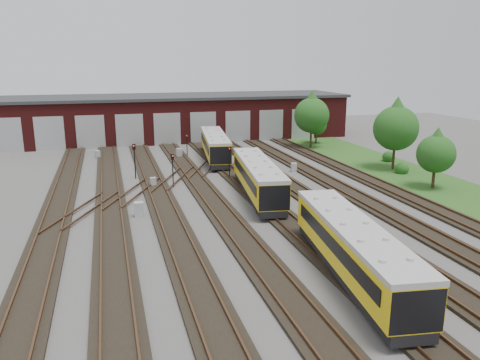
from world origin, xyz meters
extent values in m
plane|color=#464341|center=(0.00, 0.00, 0.00)|extent=(120.00, 120.00, 0.00)
cube|color=black|center=(-14.00, 0.00, 0.09)|extent=(2.40, 70.00, 0.18)
cube|color=#513520|center=(-14.72, 0.00, 0.26)|extent=(0.10, 70.00, 0.15)
cube|color=#513520|center=(-13.28, 0.00, 0.26)|extent=(0.10, 70.00, 0.15)
cube|color=black|center=(-10.00, 0.00, 0.09)|extent=(2.40, 70.00, 0.18)
cube|color=#513520|center=(-10.72, 0.00, 0.26)|extent=(0.10, 70.00, 0.15)
cube|color=#513520|center=(-9.28, 0.00, 0.26)|extent=(0.10, 70.00, 0.15)
cube|color=black|center=(-6.00, 0.00, 0.09)|extent=(2.40, 70.00, 0.18)
cube|color=#513520|center=(-6.72, 0.00, 0.26)|extent=(0.10, 70.00, 0.15)
cube|color=#513520|center=(-5.28, 0.00, 0.26)|extent=(0.10, 70.00, 0.15)
cube|color=black|center=(-2.00, 0.00, 0.09)|extent=(2.40, 70.00, 0.18)
cube|color=#513520|center=(-2.72, 0.00, 0.26)|extent=(0.10, 70.00, 0.15)
cube|color=#513520|center=(-1.28, 0.00, 0.26)|extent=(0.10, 70.00, 0.15)
cube|color=black|center=(2.00, 0.00, 0.09)|extent=(2.40, 70.00, 0.18)
cube|color=#513520|center=(1.28, 0.00, 0.26)|extent=(0.10, 70.00, 0.15)
cube|color=#513520|center=(2.72, 0.00, 0.26)|extent=(0.10, 70.00, 0.15)
cube|color=black|center=(6.00, 0.00, 0.09)|extent=(2.40, 70.00, 0.18)
cube|color=#513520|center=(5.28, 0.00, 0.26)|extent=(0.10, 70.00, 0.15)
cube|color=#513520|center=(6.72, 0.00, 0.26)|extent=(0.10, 70.00, 0.15)
cube|color=black|center=(10.00, 0.00, 0.09)|extent=(2.40, 70.00, 0.18)
cube|color=#513520|center=(9.28, 0.00, 0.26)|extent=(0.10, 70.00, 0.15)
cube|color=#513520|center=(10.72, 0.00, 0.26)|extent=(0.10, 70.00, 0.15)
cube|color=black|center=(14.00, 0.00, 0.09)|extent=(2.40, 70.00, 0.18)
cube|color=#513520|center=(13.28, 0.00, 0.26)|extent=(0.10, 70.00, 0.15)
cube|color=#513520|center=(14.72, 0.00, 0.26)|extent=(0.10, 70.00, 0.15)
cube|color=#513520|center=(-8.00, 10.00, 0.26)|extent=(5.40, 9.62, 0.15)
cube|color=#513520|center=(-4.00, 14.00, 0.26)|extent=(5.40, 9.62, 0.15)
cube|color=#513520|center=(0.00, 18.00, 0.26)|extent=(5.40, 9.62, 0.15)
cube|color=#513520|center=(-12.00, 6.00, 0.26)|extent=(5.40, 9.62, 0.15)
cube|color=#513520|center=(4.00, 22.00, 0.26)|extent=(5.40, 9.62, 0.15)
cube|color=#4C1313|center=(0.00, 40.00, 3.00)|extent=(50.00, 12.00, 6.00)
cube|color=#2D2E30|center=(0.00, 40.00, 6.15)|extent=(51.00, 12.50, 0.40)
cube|color=#9C9EA1|center=(-22.00, 33.98, 2.20)|extent=(3.60, 0.12, 4.40)
cube|color=#9C9EA1|center=(-17.00, 33.98, 2.20)|extent=(3.60, 0.12, 4.40)
cube|color=#9C9EA1|center=(-12.00, 33.98, 2.20)|extent=(3.60, 0.12, 4.40)
cube|color=#9C9EA1|center=(-7.00, 33.98, 2.20)|extent=(3.60, 0.12, 4.40)
cube|color=#9C9EA1|center=(-2.00, 33.98, 2.20)|extent=(3.60, 0.12, 4.40)
cube|color=#9C9EA1|center=(3.00, 33.98, 2.20)|extent=(3.60, 0.12, 4.40)
cube|color=#9C9EA1|center=(8.00, 33.98, 2.20)|extent=(3.60, 0.12, 4.40)
cube|color=#9C9EA1|center=(13.00, 33.98, 2.20)|extent=(3.60, 0.12, 4.40)
cube|color=#9C9EA1|center=(18.00, 33.98, 2.20)|extent=(3.60, 0.12, 4.40)
cube|color=#284B19|center=(19.00, 10.00, 0.03)|extent=(8.00, 55.00, 0.05)
cube|color=black|center=(2.00, -9.54, 0.59)|extent=(3.79, 13.39, 0.53)
cube|color=gold|center=(2.00, -9.54, 1.83)|extent=(4.05, 13.42, 1.94)
cube|color=#B0B1AC|center=(2.00, -9.54, 2.93)|extent=(4.14, 13.43, 0.26)
cube|color=black|center=(0.85, -9.39, 2.05)|extent=(1.62, 11.55, 0.75)
cube|color=black|center=(3.15, -9.70, 2.05)|extent=(1.62, 11.55, 0.75)
cube|color=black|center=(2.00, 6.46, 0.59)|extent=(3.79, 13.39, 0.53)
cube|color=gold|center=(2.00, 6.46, 1.83)|extent=(4.05, 13.42, 1.94)
cube|color=#B0B1AC|center=(2.00, 6.46, 2.93)|extent=(4.14, 13.43, 0.26)
cube|color=black|center=(0.85, 6.61, 2.05)|extent=(1.62, 11.55, 0.75)
cube|color=black|center=(3.15, 6.30, 2.05)|extent=(1.62, 11.55, 0.75)
cube|color=black|center=(2.00, 22.46, 0.59)|extent=(3.79, 13.39, 0.53)
cube|color=gold|center=(2.00, 22.46, 1.83)|extent=(4.05, 13.42, 1.94)
cube|color=#B0B1AC|center=(2.00, 22.46, 2.93)|extent=(4.14, 13.43, 0.26)
cube|color=black|center=(0.85, 22.61, 2.05)|extent=(1.62, 11.55, 0.75)
cube|color=black|center=(3.15, 22.30, 2.05)|extent=(1.62, 11.55, 0.75)
cylinder|color=black|center=(-7.51, 15.90, 1.44)|extent=(0.11, 0.11, 2.89)
cube|color=black|center=(-7.51, 15.90, 3.17)|extent=(0.32, 0.24, 0.56)
sphere|color=red|center=(-7.51, 15.78, 3.28)|extent=(0.13, 0.13, 0.13)
cylinder|color=black|center=(-4.40, 11.74, 1.28)|extent=(0.10, 0.10, 2.56)
cube|color=black|center=(-4.40, 11.74, 2.81)|extent=(0.29, 0.23, 0.51)
sphere|color=red|center=(-4.40, 11.64, 2.91)|extent=(0.12, 0.12, 0.12)
cylinder|color=black|center=(-0.78, 25.38, 1.11)|extent=(0.10, 0.10, 2.22)
cube|color=black|center=(-0.78, 25.38, 2.46)|extent=(0.24, 0.15, 0.48)
sphere|color=red|center=(-0.78, 25.28, 2.55)|extent=(0.11, 0.11, 0.11)
cylinder|color=black|center=(1.27, 13.05, 1.36)|extent=(0.09, 0.09, 2.73)
cube|color=black|center=(1.27, 13.05, 2.97)|extent=(0.24, 0.16, 0.47)
sphere|color=red|center=(1.27, 12.96, 3.06)|extent=(0.11, 0.11, 0.11)
cube|color=#A2A5A7|center=(-8.02, 4.02, 0.55)|extent=(0.68, 0.57, 1.10)
cube|color=#A2A5A7|center=(-11.18, 27.30, 0.46)|extent=(0.68, 0.63, 0.92)
cube|color=#A2A5A7|center=(-6.15, 12.33, 0.43)|extent=(0.56, 0.49, 0.86)
cube|color=#A2A5A7|center=(-1.80, 25.06, 0.56)|extent=(0.72, 0.62, 1.11)
cube|color=#A2A5A7|center=(8.58, 14.44, 0.46)|extent=(0.60, 0.52, 0.91)
cylinder|color=#372518|center=(16.00, 26.72, 1.18)|extent=(0.27, 0.27, 2.36)
sphere|color=#1E4413|center=(16.00, 26.72, 4.32)|extent=(4.58, 4.58, 4.58)
cone|color=#1E4413|center=(16.00, 26.72, 5.95)|extent=(3.93, 3.93, 3.27)
cylinder|color=#372518|center=(18.13, 29.63, 0.72)|extent=(0.23, 0.23, 1.45)
sphere|color=#1E4413|center=(18.13, 29.63, 2.65)|extent=(2.81, 2.81, 2.81)
cone|color=#1E4413|center=(18.13, 29.63, 3.66)|extent=(2.41, 2.41, 2.01)
cylinder|color=#372518|center=(19.14, 12.57, 1.20)|extent=(0.27, 0.27, 2.39)
sphere|color=#1E4413|center=(19.14, 12.57, 4.38)|extent=(4.65, 4.65, 4.65)
cone|color=#1E4413|center=(19.14, 12.57, 6.04)|extent=(3.98, 3.98, 3.32)
cylinder|color=#372518|center=(18.10, 4.76, 0.87)|extent=(0.27, 0.27, 1.74)
sphere|color=#1E4413|center=(18.10, 4.76, 3.18)|extent=(3.37, 3.37, 3.37)
cone|color=#1E4413|center=(18.10, 4.76, 4.39)|extent=(2.89, 2.89, 2.41)
sphere|color=#1E4413|center=(18.87, 10.56, 0.68)|extent=(1.36, 1.36, 1.36)
sphere|color=#1E4413|center=(20.95, 16.14, 0.72)|extent=(1.44, 1.44, 1.44)
camera|label=1|loc=(-9.87, -29.70, 11.16)|focal=35.00mm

